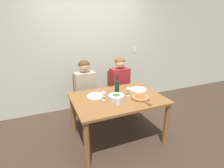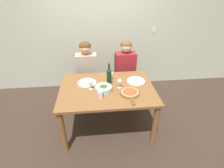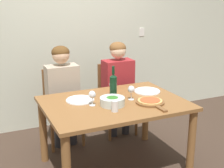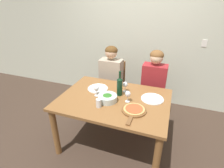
% 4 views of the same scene
% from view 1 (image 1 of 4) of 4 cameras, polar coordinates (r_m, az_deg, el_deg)
% --- Properties ---
extents(ground_plane, '(40.00, 40.00, 0.00)m').
position_cam_1_polar(ground_plane, '(3.17, 1.65, -16.86)').
color(ground_plane, '#3D2D23').
extents(back_wall, '(10.00, 0.06, 2.70)m').
position_cam_1_polar(back_wall, '(3.93, -7.03, 11.56)').
color(back_wall, beige).
rests_on(back_wall, ground).
extents(dining_table, '(1.41, 1.03, 0.75)m').
position_cam_1_polar(dining_table, '(2.84, 1.78, -6.42)').
color(dining_table, brown).
rests_on(dining_table, ground).
extents(chair_left, '(0.42, 0.42, 0.92)m').
position_cam_1_polar(chair_left, '(3.56, -8.94, -3.67)').
color(chair_left, brown).
rests_on(chair_left, ground).
extents(chair_right, '(0.42, 0.42, 0.92)m').
position_cam_1_polar(chair_right, '(3.78, 1.88, -2.00)').
color(chair_right, brown).
rests_on(chair_right, ground).
extents(person_woman, '(0.47, 0.51, 1.23)m').
position_cam_1_polar(person_woman, '(3.37, -8.68, -0.54)').
color(person_woman, '#28282D').
rests_on(person_woman, ground).
extents(person_man, '(0.47, 0.51, 1.23)m').
position_cam_1_polar(person_man, '(3.60, 2.66, 1.02)').
color(person_man, '#28282D').
rests_on(person_man, ground).
extents(wine_bottle, '(0.08, 0.08, 0.34)m').
position_cam_1_polar(wine_bottle, '(2.85, 1.64, -0.88)').
color(wine_bottle, black).
rests_on(wine_bottle, dining_table).
extents(broccoli_bowl, '(0.25, 0.25, 0.09)m').
position_cam_1_polar(broccoli_bowl, '(2.69, 1.44, -4.40)').
color(broccoli_bowl, silver).
rests_on(broccoli_bowl, dining_table).
extents(dinner_plate_left, '(0.29, 0.29, 0.02)m').
position_cam_1_polar(dinner_plate_left, '(2.84, -5.28, -3.85)').
color(dinner_plate_left, white).
rests_on(dinner_plate_left, dining_table).
extents(dinner_plate_right, '(0.29, 0.29, 0.02)m').
position_cam_1_polar(dinner_plate_right, '(3.12, 8.57, -1.76)').
color(dinner_plate_right, white).
rests_on(dinner_plate_right, dining_table).
extents(pizza_on_board, '(0.29, 0.43, 0.04)m').
position_cam_1_polar(pizza_on_board, '(2.78, 9.34, -4.45)').
color(pizza_on_board, brown).
rests_on(pizza_on_board, dining_table).
extents(wine_glass_left, '(0.07, 0.07, 0.15)m').
position_cam_1_polar(wine_glass_left, '(2.66, -2.79, -3.20)').
color(wine_glass_left, silver).
rests_on(wine_glass_left, dining_table).
extents(wine_glass_right, '(0.07, 0.07, 0.15)m').
position_cam_1_polar(wine_glass_right, '(2.82, 5.39, -1.90)').
color(wine_glass_right, silver).
rests_on(wine_glass_right, dining_table).
extents(wine_glass_centre, '(0.07, 0.07, 0.15)m').
position_cam_1_polar(wine_glass_centre, '(2.98, 1.48, -0.65)').
color(wine_glass_centre, silver).
rests_on(wine_glass_centre, dining_table).
extents(water_tumbler, '(0.07, 0.07, 0.11)m').
position_cam_1_polar(water_tumbler, '(2.53, 1.96, -5.69)').
color(water_tumbler, silver).
rests_on(water_tumbler, dining_table).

